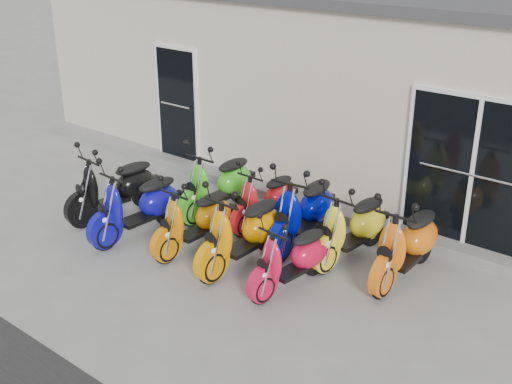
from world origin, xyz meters
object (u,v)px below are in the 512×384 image
scooter_back_blue (304,202)px  scooter_back_yellow (352,218)px  scooter_front_blue (137,196)px  scooter_front_red (292,250)px  scooter_front_orange_b (243,222)px  scooter_back_green (218,176)px  scooter_back_red (265,192)px  scooter_front_orange_a (195,211)px  scooter_back_extra (408,234)px  scooter_front_black (113,179)px

scooter_back_blue → scooter_back_yellow: bearing=-1.9°
scooter_front_blue → scooter_front_red: 2.70m
scooter_front_red → scooter_back_blue: 1.27m
scooter_front_blue → scooter_front_orange_b: bearing=12.3°
scooter_front_blue → scooter_back_green: size_ratio=0.99×
scooter_back_green → scooter_front_blue: bearing=-105.9°
scooter_front_blue → scooter_front_red: size_ratio=1.17×
scooter_back_yellow → scooter_back_green: bearing=-174.7°
scooter_back_red → scooter_back_yellow: size_ratio=0.90×
scooter_front_orange_a → scooter_back_extra: bearing=24.2°
scooter_front_red → scooter_back_extra: 1.54m
scooter_front_blue → scooter_back_green: (0.38, 1.37, 0.00)m
scooter_front_black → scooter_back_yellow: 3.88m
scooter_front_black → scooter_back_yellow: bearing=23.3°
scooter_back_yellow → scooter_front_red: bearing=-94.1°
scooter_front_blue → scooter_back_extra: (3.72, 1.37, 0.00)m
scooter_front_orange_b → scooter_back_green: size_ratio=1.01×
scooter_front_red → scooter_back_green: bearing=160.2°
scooter_front_red → scooter_back_blue: (-0.60, 1.11, 0.12)m
scooter_front_red → scooter_back_red: (-1.43, 1.27, 0.01)m
scooter_front_orange_b → scooter_back_yellow: bearing=48.0°
scooter_front_blue → scooter_front_red: (2.69, 0.23, -0.09)m
scooter_front_orange_a → scooter_front_red: bearing=1.4°
scooter_front_orange_a → scooter_front_orange_b: bearing=5.3°
scooter_front_blue → scooter_front_orange_b: size_ratio=0.98×
scooter_front_blue → scooter_back_green: 1.42m
scooter_back_red → scooter_back_yellow: 1.61m
scooter_front_orange_a → scooter_back_extra: (2.75, 1.13, 0.05)m
scooter_front_blue → scooter_back_blue: scooter_back_blue is taller
scooter_front_orange_a → scooter_back_yellow: 2.23m
scooter_back_green → scooter_front_orange_a: bearing=-63.3°
scooter_front_orange_b → scooter_back_red: 1.33m
scooter_front_blue → scooter_back_red: (1.26, 1.50, -0.09)m
scooter_back_green → scooter_back_extra: same height
scooter_front_orange_a → scooter_back_blue: 1.58m
scooter_front_black → scooter_front_blue: scooter_front_blue is taller
scooter_front_black → scooter_back_red: 2.44m
scooter_front_black → scooter_back_extra: 4.69m
scooter_front_orange_b → scooter_back_yellow: 1.53m
scooter_front_black → scooter_back_blue: bearing=26.5°
scooter_back_blue → scooter_front_black: bearing=-166.1°
scooter_front_black → scooter_front_red: (3.52, -0.01, -0.09)m
scooter_front_red → scooter_back_extra: size_ratio=0.85×
scooter_front_orange_b → scooter_back_extra: bearing=30.9°
scooter_front_blue → scooter_back_blue: 2.48m
scooter_front_blue → scooter_front_orange_a: scooter_front_blue is taller
scooter_back_yellow → scooter_back_red: bearing=-178.6°
scooter_back_red → scooter_back_yellow: scooter_back_yellow is taller
scooter_front_blue → scooter_back_extra: bearing=23.5°
scooter_front_blue → scooter_back_blue: (2.09, 1.34, 0.03)m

